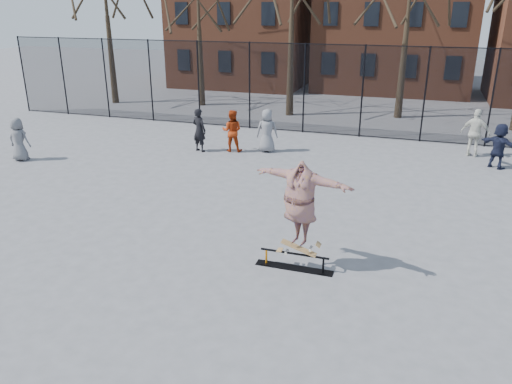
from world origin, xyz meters
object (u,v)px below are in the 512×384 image
(skater, at_px, (300,210))
(bystander_grey, at_px, (19,139))
(bystander_red, at_px, (232,131))
(bystander_extra, at_px, (267,131))
(skateboard, at_px, (299,251))
(bystander_black, at_px, (199,130))
(bystander_white, at_px, (475,133))
(bystander_navy, at_px, (499,146))
(skate_rail, at_px, (294,262))

(skater, relative_size, bystander_grey, 1.42)
(bystander_red, bearing_deg, bystander_extra, -174.74)
(skateboard, height_order, bystander_grey, bystander_grey)
(skater, height_order, bystander_black, skater)
(bystander_black, relative_size, bystander_white, 0.94)
(skater, xyz_separation_m, bystander_red, (-4.83, 8.51, -0.60))
(skater, height_order, bystander_white, skater)
(skateboard, distance_m, bystander_red, 9.80)
(skateboard, height_order, bystander_navy, bystander_navy)
(bystander_grey, xyz_separation_m, bystander_white, (16.35, 5.99, 0.11))
(bystander_navy, bearing_deg, bystander_grey, 52.00)
(skater, distance_m, bystander_extra, 9.55)
(bystander_grey, relative_size, bystander_red, 0.98)
(bystander_navy, bearing_deg, bystander_extra, 40.67)
(skateboard, bearing_deg, bystander_black, 126.88)
(bystander_black, xyz_separation_m, bystander_navy, (11.13, 1.37, -0.05))
(skateboard, bearing_deg, bystander_grey, 158.22)
(skate_rail, relative_size, bystander_black, 1.02)
(skater, bearing_deg, bystander_extra, 126.58)
(bystander_grey, distance_m, bystander_white, 17.42)
(bystander_black, height_order, bystander_red, bystander_black)
(bystander_white, bearing_deg, bystander_red, 31.02)
(bystander_red, distance_m, bystander_extra, 1.40)
(bystander_black, bearing_deg, bystander_white, -147.15)
(skateboard, xyz_separation_m, bystander_extra, (-3.48, 8.88, 0.42))
(bystander_extra, bearing_deg, bystander_red, 4.32)
(bystander_white, relative_size, bystander_navy, 1.13)
(bystander_black, bearing_deg, skater, 145.28)
(bystander_grey, distance_m, bystander_navy, 17.69)
(bystander_grey, relative_size, bystander_black, 0.94)
(skater, bearing_deg, bystander_navy, 77.10)
(skateboard, distance_m, bystander_white, 11.64)
(skate_rail, distance_m, bystander_black, 10.10)
(skateboard, bearing_deg, bystander_navy, 61.92)
(bystander_black, relative_size, bystander_navy, 1.06)
(bystander_black, bearing_deg, skateboard, 145.28)
(skate_rail, relative_size, skater, 0.77)
(skater, relative_size, bystander_red, 1.38)
(bystander_red, bearing_deg, bystander_navy, 175.78)
(skate_rail, distance_m, bystander_navy, 10.80)
(bystander_grey, relative_size, bystander_white, 0.88)
(bystander_red, height_order, bystander_extra, bystander_extra)
(skateboard, height_order, bystander_red, bystander_red)
(bystander_navy, distance_m, bystander_extra, 8.55)
(skateboard, xyz_separation_m, bystander_navy, (5.05, 9.47, 0.38))
(bystander_navy, bearing_deg, bystander_black, 43.71)
(bystander_navy, bearing_deg, skater, 98.61)
(bystander_red, bearing_deg, bystander_grey, 17.60)
(skateboard, relative_size, bystander_red, 0.53)
(skateboard, xyz_separation_m, bystander_red, (-4.83, 8.51, 0.39))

